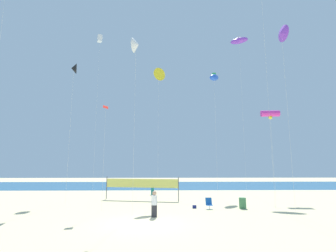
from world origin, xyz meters
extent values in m
plane|color=beige|center=(0.00, 0.00, 0.00)|extent=(120.00, 120.00, 0.00)
cube|color=#28608C|center=(0.00, 31.21, 0.00)|extent=(120.00, 20.00, 0.01)
cube|color=#2D2D33|center=(0.58, 2.04, 0.41)|extent=(0.39, 0.23, 0.81)
cylinder|color=white|center=(0.58, 2.04, 1.15)|extent=(0.41, 0.41, 0.67)
sphere|color=tan|center=(0.58, 2.04, 1.63)|extent=(0.30, 0.30, 0.30)
cube|color=#19727A|center=(-0.07, 15.59, 0.37)|extent=(0.36, 0.21, 0.75)
cylinder|color=#19727A|center=(-0.07, 15.59, 1.06)|extent=(0.38, 0.38, 0.62)
sphere|color=beige|center=(-0.07, 15.59, 1.50)|extent=(0.28, 0.28, 0.28)
cube|color=#1959B2|center=(5.06, 5.15, 0.32)|extent=(0.52, 0.48, 0.03)
cube|color=#1959B2|center=(5.06, 5.44, 0.60)|extent=(0.52, 0.23, 0.57)
cylinder|color=silver|center=(5.06, 5.00, 0.16)|extent=(0.03, 0.03, 0.32)
cylinder|color=silver|center=(5.06, 5.29, 0.16)|extent=(0.03, 0.03, 0.32)
cylinder|color=#3F7F4C|center=(7.93, 5.39, 0.44)|extent=(0.58, 0.58, 0.88)
cylinder|color=#4C4C51|center=(-4.90, 11.60, 1.20)|extent=(0.08, 0.08, 2.40)
cylinder|color=#4C4C51|center=(2.81, 9.98, 1.20)|extent=(0.08, 0.08, 2.40)
cube|color=#EAE566|center=(-1.04, 10.79, 1.73)|extent=(7.71, 1.64, 0.90)
cube|color=navy|center=(3.87, 5.57, 0.13)|extent=(0.32, 0.16, 0.26)
cylinder|color=silver|center=(-8.08, 17.87, 10.99)|extent=(0.01, 0.01, 21.97)
cube|color=white|center=(-8.08, 17.87, 21.97)|extent=(0.83, 0.83, 1.01)
cylinder|color=silver|center=(8.18, 16.07, 7.73)|extent=(0.01, 0.01, 15.47)
ellipsoid|color=blue|center=(8.18, 16.07, 15.47)|extent=(2.14, 2.62, 1.48)
cube|color=green|center=(8.18, 16.07, 15.84)|extent=(0.49, 0.06, 0.61)
cylinder|color=silver|center=(12.16, 16.95, 10.69)|extent=(0.01, 0.01, 21.38)
ellipsoid|color=purple|center=(12.16, 16.95, 21.38)|extent=(2.66, 1.55, 1.09)
cube|color=white|center=(12.16, 16.95, 21.75)|extent=(0.49, 0.06, 0.61)
cylinder|color=silver|center=(0.66, 10.97, 6.93)|extent=(0.01, 0.01, 13.86)
cone|color=yellow|center=(0.66, 10.97, 13.86)|extent=(1.51, 1.14, 1.50)
cylinder|color=silver|center=(10.99, 2.70, 7.20)|extent=(0.01, 0.01, 14.40)
cone|color=purple|center=(10.99, 2.70, 14.40)|extent=(0.55, 1.42, 1.39)
cylinder|color=silver|center=(13.43, 11.30, 4.72)|extent=(0.01, 0.01, 9.45)
cylinder|color=#D833A5|center=(13.43, 11.30, 9.45)|extent=(2.07, 0.83, 0.69)
sphere|color=yellow|center=(13.43, 11.30, 9.00)|extent=(0.42, 0.42, 0.42)
cylinder|color=silver|center=(-1.05, 2.85, 6.65)|extent=(0.01, 0.01, 13.30)
cone|color=white|center=(-1.05, 2.85, 13.30)|extent=(0.71, 1.28, 1.20)
cylinder|color=silver|center=(10.48, 4.87, 10.66)|extent=(0.01, 0.01, 21.32)
cylinder|color=silver|center=(-3.64, 4.29, 4.21)|extent=(0.01, 0.01, 8.41)
pyramid|color=red|center=(-3.63, 4.30, 8.46)|extent=(0.61, 0.61, 0.26)
cylinder|color=silver|center=(-8.01, 8.33, 6.72)|extent=(0.01, 0.01, 13.45)
cone|color=black|center=(-8.01, 8.33, 13.45)|extent=(0.78, 1.17, 1.08)
camera|label=1|loc=(1.13, -16.15, 3.54)|focal=26.55mm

